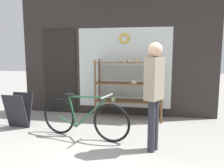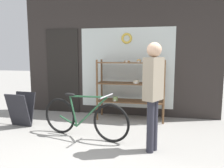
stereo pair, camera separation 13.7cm
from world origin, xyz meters
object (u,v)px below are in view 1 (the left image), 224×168
object	(u,v)px
bicycle	(83,118)
sandwich_board	(18,110)
display_case	(129,84)
pedestrian	(154,88)

from	to	relation	value
bicycle	sandwich_board	xyz separation A→B (m)	(-1.48, 0.33, -0.01)
display_case	bicycle	world-z (taller)	display_case
bicycle	sandwich_board	bearing A→B (deg)	179.85
pedestrian	bicycle	bearing A→B (deg)	104.23
bicycle	pedestrian	bearing A→B (deg)	-2.45
sandwich_board	display_case	bearing A→B (deg)	28.23
bicycle	pedestrian	xyz separation A→B (m)	(1.21, -0.32, 0.62)
sandwich_board	pedestrian	distance (m)	2.84
display_case	sandwich_board	world-z (taller)	display_case
bicycle	pedestrian	world-z (taller)	pedestrian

